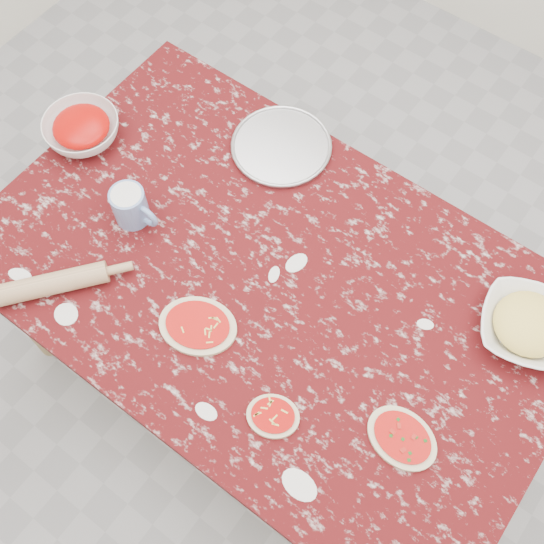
{
  "coord_description": "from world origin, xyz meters",
  "views": [
    {
      "loc": [
        0.48,
        -0.64,
        2.37
      ],
      "look_at": [
        0.0,
        0.0,
        0.8
      ],
      "focal_mm": 44.45,
      "sensor_mm": 36.0,
      "label": 1
    }
  ],
  "objects_px": {
    "flour_mug": "(131,206)",
    "rolling_pin": "(52,284)",
    "worktable": "(272,294)",
    "sauce_bowl": "(82,130)",
    "cheese_bowl": "(527,327)",
    "pizza_tray": "(281,147)"
  },
  "relations": [
    {
      "from": "flour_mug",
      "to": "rolling_pin",
      "type": "xyz_separation_m",
      "value": [
        -0.02,
        -0.29,
        -0.03
      ]
    },
    {
      "from": "sauce_bowl",
      "to": "cheese_bowl",
      "type": "distance_m",
      "value": 1.37
    },
    {
      "from": "worktable",
      "to": "pizza_tray",
      "type": "relative_size",
      "value": 5.45
    },
    {
      "from": "flour_mug",
      "to": "sauce_bowl",
      "type": "bearing_deg",
      "value": 158.33
    },
    {
      "from": "cheese_bowl",
      "to": "rolling_pin",
      "type": "relative_size",
      "value": 0.82
    },
    {
      "from": "cheese_bowl",
      "to": "rolling_pin",
      "type": "height_order",
      "value": "same"
    },
    {
      "from": "sauce_bowl",
      "to": "worktable",
      "type": "bearing_deg",
      "value": -4.02
    },
    {
      "from": "rolling_pin",
      "to": "sauce_bowl",
      "type": "bearing_deg",
      "value": 124.57
    },
    {
      "from": "worktable",
      "to": "cheese_bowl",
      "type": "distance_m",
      "value": 0.68
    },
    {
      "from": "worktable",
      "to": "flour_mug",
      "type": "xyz_separation_m",
      "value": [
        -0.43,
        -0.07,
        0.14
      ]
    },
    {
      "from": "pizza_tray",
      "to": "flour_mug",
      "type": "bearing_deg",
      "value": -113.12
    },
    {
      "from": "cheese_bowl",
      "to": "worktable",
      "type": "bearing_deg",
      "value": -156.09
    },
    {
      "from": "sauce_bowl",
      "to": "rolling_pin",
      "type": "bearing_deg",
      "value": -55.43
    },
    {
      "from": "flour_mug",
      "to": "worktable",
      "type": "bearing_deg",
      "value": 9.42
    },
    {
      "from": "pizza_tray",
      "to": "flour_mug",
      "type": "xyz_separation_m",
      "value": [
        -0.19,
        -0.44,
        0.05
      ]
    },
    {
      "from": "flour_mug",
      "to": "rolling_pin",
      "type": "relative_size",
      "value": 0.49
    },
    {
      "from": "cheese_bowl",
      "to": "rolling_pin",
      "type": "xyz_separation_m",
      "value": [
        -1.06,
        -0.64,
        -0.0
      ]
    },
    {
      "from": "worktable",
      "to": "sauce_bowl",
      "type": "height_order",
      "value": "sauce_bowl"
    },
    {
      "from": "cheese_bowl",
      "to": "flour_mug",
      "type": "height_order",
      "value": "flour_mug"
    },
    {
      "from": "sauce_bowl",
      "to": "flour_mug",
      "type": "xyz_separation_m",
      "value": [
        0.31,
        -0.12,
        0.02
      ]
    },
    {
      "from": "pizza_tray",
      "to": "cheese_bowl",
      "type": "distance_m",
      "value": 0.86
    },
    {
      "from": "flour_mug",
      "to": "rolling_pin",
      "type": "bearing_deg",
      "value": -94.38
    }
  ]
}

